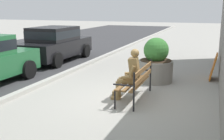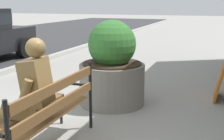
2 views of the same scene
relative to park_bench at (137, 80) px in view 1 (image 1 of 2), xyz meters
name	(u,v)px [view 1 (image 1 of 2)]	position (x,y,z in m)	size (l,w,h in m)	color
ground_plane	(124,100)	(-0.19, 0.28, -0.54)	(80.00, 80.00, 0.00)	#9E9B93
curb_stone	(33,87)	(-0.19, 3.18, -0.48)	(60.00, 0.20, 0.12)	#B2AFA8
park_bench	(137,80)	(0.00, 0.00, 0.00)	(1.80, 0.53, 0.95)	brown
bronze_statue_seated	(129,75)	(-0.06, 0.21, 0.12)	(0.61, 0.81, 1.37)	olive
concrete_planter	(156,63)	(2.00, -0.08, 0.07)	(1.12, 1.12, 1.46)	gray
parked_car_black	(55,43)	(3.96, 4.94, 0.30)	(4.11, 1.93, 1.56)	black
leaning_signboard	(213,67)	(2.92, -1.87, -0.09)	(0.70, 0.04, 0.90)	#C6661E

